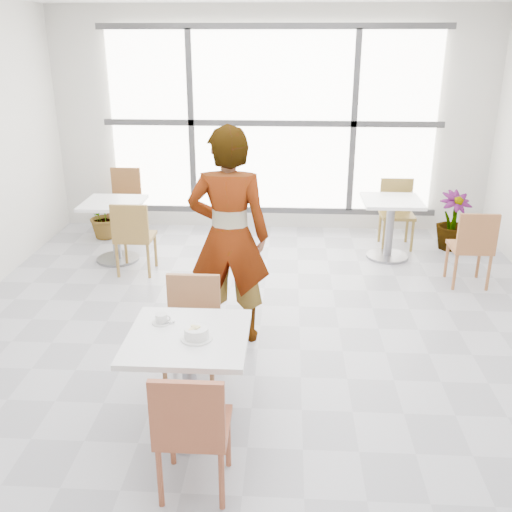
# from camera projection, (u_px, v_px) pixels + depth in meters

# --- Properties ---
(floor) EXTENTS (7.00, 7.00, 0.00)m
(floor) POSITION_uv_depth(u_px,v_px,m) (258.00, 349.00, 5.09)
(floor) COLOR #9E9EA5
(floor) RESTS_ON ground
(wall_back) EXTENTS (6.00, 0.00, 6.00)m
(wall_back) POSITION_uv_depth(u_px,v_px,m) (272.00, 122.00, 7.81)
(wall_back) COLOR silver
(wall_back) RESTS_ON ground
(window) EXTENTS (4.60, 0.07, 2.52)m
(window) POSITION_uv_depth(u_px,v_px,m) (272.00, 123.00, 7.75)
(window) COLOR white
(window) RESTS_ON ground
(main_table) EXTENTS (0.80, 0.80, 0.75)m
(main_table) POSITION_uv_depth(u_px,v_px,m) (189.00, 365.00, 3.87)
(main_table) COLOR silver
(main_table) RESTS_ON ground
(chair_near) EXTENTS (0.42, 0.42, 0.87)m
(chair_near) POSITION_uv_depth(u_px,v_px,m) (191.00, 426.00, 3.29)
(chair_near) COLOR #9C5034
(chair_near) RESTS_ON ground
(chair_far) EXTENTS (0.42, 0.42, 0.87)m
(chair_far) POSITION_uv_depth(u_px,v_px,m) (192.00, 323.00, 4.47)
(chair_far) COLOR #A16941
(chair_far) RESTS_ON ground
(oatmeal_bowl) EXTENTS (0.21, 0.21, 0.09)m
(oatmeal_bowl) POSITION_uv_depth(u_px,v_px,m) (197.00, 333.00, 3.72)
(oatmeal_bowl) COLOR silver
(oatmeal_bowl) RESTS_ON main_table
(coffee_cup) EXTENTS (0.16, 0.13, 0.07)m
(coffee_cup) POSITION_uv_depth(u_px,v_px,m) (162.00, 319.00, 3.93)
(coffee_cup) COLOR silver
(coffee_cup) RESTS_ON main_table
(person) EXTENTS (0.71, 0.47, 1.94)m
(person) POSITION_uv_depth(u_px,v_px,m) (229.00, 237.00, 4.96)
(person) COLOR black
(person) RESTS_ON ground
(bg_table_left) EXTENTS (0.70, 0.70, 0.75)m
(bg_table_left) POSITION_uv_depth(u_px,v_px,m) (115.00, 222.00, 6.94)
(bg_table_left) COLOR white
(bg_table_left) RESTS_ON ground
(bg_table_right) EXTENTS (0.70, 0.70, 0.75)m
(bg_table_right) POSITION_uv_depth(u_px,v_px,m) (390.00, 220.00, 7.02)
(bg_table_right) COLOR white
(bg_table_right) RESTS_ON ground
(bg_chair_left_near) EXTENTS (0.42, 0.42, 0.87)m
(bg_chair_left_near) POSITION_uv_depth(u_px,v_px,m) (133.00, 234.00, 6.50)
(bg_chair_left_near) COLOR olive
(bg_chair_left_near) RESTS_ON ground
(bg_chair_left_far) EXTENTS (0.42, 0.42, 0.87)m
(bg_chair_left_far) POSITION_uv_depth(u_px,v_px,m) (125.00, 195.00, 8.08)
(bg_chair_left_far) COLOR brown
(bg_chair_left_far) RESTS_ON ground
(bg_chair_right_near) EXTENTS (0.42, 0.42, 0.87)m
(bg_chair_right_near) POSITION_uv_depth(u_px,v_px,m) (473.00, 244.00, 6.18)
(bg_chair_right_near) COLOR #995D34
(bg_chair_right_near) RESTS_ON ground
(bg_chair_right_far) EXTENTS (0.42, 0.42, 0.87)m
(bg_chair_right_far) POSITION_uv_depth(u_px,v_px,m) (396.00, 208.00, 7.46)
(bg_chair_right_far) COLOR olive
(bg_chair_right_far) RESTS_ON ground
(plant_left) EXTENTS (0.69, 0.63, 0.65)m
(plant_left) POSITION_uv_depth(u_px,v_px,m) (106.00, 215.00, 7.79)
(plant_left) COLOR #377033
(plant_left) RESTS_ON ground
(plant_right) EXTENTS (0.53, 0.53, 0.76)m
(plant_right) POSITION_uv_depth(u_px,v_px,m) (453.00, 221.00, 7.36)
(plant_right) COLOR #5E8E45
(plant_right) RESTS_ON ground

